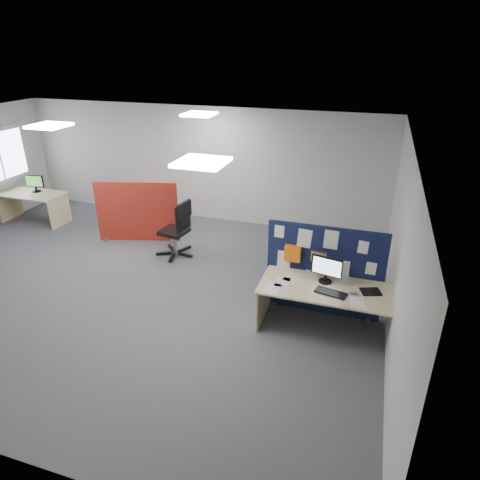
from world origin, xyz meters
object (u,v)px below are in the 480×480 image
(red_divider, at_px, (137,212))
(office_chair, at_px, (179,226))
(navy_divider, at_px, (323,271))
(second_desk, at_px, (34,200))
(main_desk, at_px, (326,296))
(monitor_main, at_px, (326,268))
(monitor_second, at_px, (35,183))

(red_divider, distance_m, office_chair, 1.26)
(navy_divider, distance_m, red_divider, 4.48)
(red_divider, distance_m, second_desk, 2.95)
(main_desk, bearing_deg, second_desk, 163.20)
(monitor_main, bearing_deg, red_divider, 168.88)
(main_desk, distance_m, office_chair, 3.50)
(navy_divider, bearing_deg, red_divider, 159.56)
(red_divider, distance_m, monitor_second, 2.94)
(main_desk, xyz_separation_m, red_divider, (-4.32, 1.98, 0.09))
(main_desk, relative_size, second_desk, 1.28)
(main_desk, xyz_separation_m, monitor_main, (-0.04, 0.12, 0.39))
(red_divider, height_order, second_desk, red_divider)
(main_desk, xyz_separation_m, second_desk, (-7.26, 2.19, -0.02))
(monitor_main, distance_m, second_desk, 7.52)
(monitor_main, height_order, red_divider, red_divider)
(red_divider, xyz_separation_m, second_desk, (-2.94, 0.21, -0.11))
(monitor_main, relative_size, second_desk, 0.31)
(monitor_main, height_order, office_chair, office_chair)
(monitor_main, distance_m, red_divider, 4.67)
(main_desk, distance_m, second_desk, 7.58)
(monitor_main, bearing_deg, navy_divider, 116.50)
(main_desk, relative_size, office_chair, 1.67)
(monitor_main, xyz_separation_m, monitor_second, (-7.18, 2.17, -0.01))
(second_desk, height_order, monitor_second, monitor_second)
(red_divider, height_order, office_chair, red_divider)
(main_desk, bearing_deg, monitor_main, 109.49)
(second_desk, xyz_separation_m, monitor_second, (0.04, 0.10, 0.40))
(monitor_second, bearing_deg, main_desk, -25.75)
(navy_divider, relative_size, red_divider, 1.06)
(main_desk, distance_m, red_divider, 4.75)
(monitor_main, relative_size, monitor_second, 1.05)
(navy_divider, distance_m, office_chair, 3.23)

